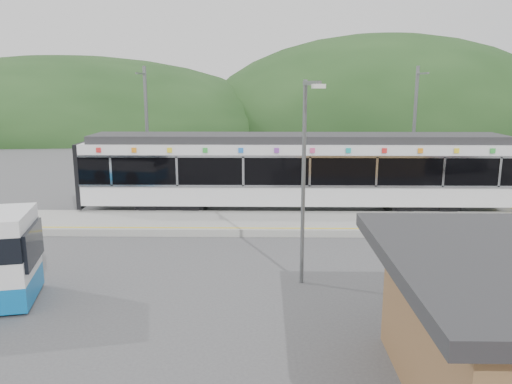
{
  "coord_description": "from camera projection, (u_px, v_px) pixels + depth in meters",
  "views": [
    {
      "loc": [
        -0.87,
        -17.65,
        6.03
      ],
      "look_at": [
        -1.14,
        1.0,
        2.03
      ],
      "focal_mm": 35.0,
      "sensor_mm": 36.0,
      "label": 1
    }
  ],
  "objects": [
    {
      "name": "ground",
      "position": [
        286.0,
        251.0,
        18.5
      ],
      "size": [
        120.0,
        120.0,
        0.0
      ],
      "primitive_type": "plane",
      "color": "#4C4C4F",
      "rests_on": "ground"
    },
    {
      "name": "platform",
      "position": [
        283.0,
        223.0,
        21.7
      ],
      "size": [
        26.0,
        3.2,
        0.3
      ],
      "primitive_type": "cube",
      "color": "#9E9E99",
      "rests_on": "ground"
    },
    {
      "name": "train",
      "position": [
        297.0,
        170.0,
        23.92
      ],
      "size": [
        20.44,
        3.01,
        3.74
      ],
      "color": "black",
      "rests_on": "ground"
    },
    {
      "name": "yellow_line",
      "position": [
        284.0,
        228.0,
        20.39
      ],
      "size": [
        26.0,
        0.1,
        0.01
      ],
      "primitive_type": "cube",
      "color": "yellow",
      "rests_on": "platform"
    },
    {
      "name": "lamp_post",
      "position": [
        304.0,
        166.0,
        14.67
      ],
      "size": [
        0.43,
        1.13,
        6.19
      ],
      "rotation": [
        0.0,
        0.0,
        0.31
      ],
      "color": "slate",
      "rests_on": "ground"
    },
    {
      "name": "hills",
      "position": [
        412.0,
        215.0,
        23.58
      ],
      "size": [
        146.0,
        149.0,
        26.0
      ],
      "color": "#1E3D19",
      "rests_on": "ground"
    },
    {
      "name": "catenary_mast_east",
      "position": [
        414.0,
        132.0,
        26.01
      ],
      "size": [
        0.18,
        1.8,
        7.0
      ],
      "color": "slate",
      "rests_on": "ground"
    },
    {
      "name": "catenary_mast_west",
      "position": [
        147.0,
        131.0,
        26.21
      ],
      "size": [
        0.18,
        1.8,
        7.0
      ],
      "color": "slate",
      "rests_on": "ground"
    }
  ]
}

